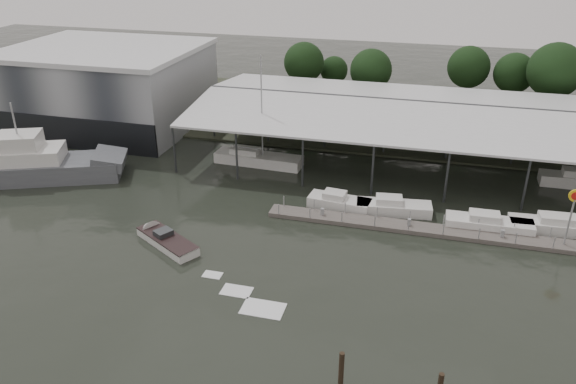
% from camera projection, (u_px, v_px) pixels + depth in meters
% --- Properties ---
extents(ground, '(200.00, 200.00, 0.00)m').
position_uv_depth(ground, '(225.00, 266.00, 45.49)').
color(ground, black).
rests_on(ground, ground).
extents(land_strip_far, '(140.00, 30.00, 0.30)m').
position_uv_depth(land_strip_far, '(327.00, 113.00, 82.07)').
color(land_strip_far, '#3E4131').
rests_on(land_strip_far, ground).
extents(land_strip_west, '(20.00, 40.00, 0.30)m').
position_uv_depth(land_strip_west, '(38.00, 116.00, 80.90)').
color(land_strip_west, '#3E4131').
rests_on(land_strip_west, ground).
extents(storage_warehouse, '(24.50, 20.50, 10.50)m').
position_uv_depth(storage_warehouse, '(107.00, 86.00, 75.83)').
color(storage_warehouse, '#8F9499').
rests_on(storage_warehouse, ground).
extents(covered_boat_shed, '(58.24, 24.00, 6.96)m').
position_uv_depth(covered_boat_shed, '(452.00, 110.00, 63.31)').
color(covered_boat_shed, silver).
rests_on(covered_boat_shed, ground).
extents(trawler_dock, '(3.00, 18.00, 0.50)m').
position_uv_depth(trawler_dock, '(23.00, 163.00, 64.56)').
color(trawler_dock, '#605B55').
rests_on(trawler_dock, ground).
extents(floating_dock, '(28.00, 2.00, 1.40)m').
position_uv_depth(floating_dock, '(420.00, 229.00, 50.64)').
color(floating_dock, '#605B55').
rests_on(floating_dock, ground).
extents(shell_fuel_sign, '(1.10, 0.18, 5.55)m').
position_uv_depth(shell_fuel_sign, '(573.00, 207.00, 46.24)').
color(shell_fuel_sign, '#96989B').
rests_on(shell_fuel_sign, ground).
extents(grey_trawler, '(19.06, 11.66, 8.84)m').
position_uv_depth(grey_trawler, '(36.00, 165.00, 60.45)').
color(grey_trawler, '#565A5F').
rests_on(grey_trawler, ground).
extents(white_sailboat, '(10.25, 3.10, 12.76)m').
position_uv_depth(white_sailboat, '(257.00, 159.00, 64.56)').
color(white_sailboat, white).
rests_on(white_sailboat, ground).
extents(speedboat_underway, '(16.55, 10.59, 2.00)m').
position_uv_depth(speedboat_underway, '(163.00, 239.00, 48.64)').
color(speedboat_underway, white).
rests_on(speedboat_underway, ground).
extents(moored_cruiser_0, '(6.23, 2.87, 1.70)m').
position_uv_depth(moored_cruiser_0, '(339.00, 202.00, 54.57)').
color(moored_cruiser_0, white).
rests_on(moored_cruiser_0, ground).
extents(moored_cruiser_1, '(7.28, 3.04, 1.70)m').
position_uv_depth(moored_cruiser_1, '(393.00, 207.00, 53.60)').
color(moored_cruiser_1, white).
rests_on(moored_cruiser_1, ground).
extents(moored_cruiser_2, '(7.66, 2.32, 1.70)m').
position_uv_depth(moored_cruiser_2, '(488.00, 224.00, 50.60)').
color(moored_cruiser_2, white).
rests_on(moored_cruiser_2, ground).
extents(moored_cruiser_3, '(9.24, 2.79, 1.70)m').
position_uv_depth(moored_cruiser_3, '(561.00, 226.00, 50.17)').
color(moored_cruiser_3, white).
rests_on(moored_cruiser_3, ground).
extents(horizon_tree_line, '(67.39, 11.50, 11.07)m').
position_uv_depth(horizon_tree_line, '(508.00, 74.00, 78.71)').
color(horizon_tree_line, black).
rests_on(horizon_tree_line, ground).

